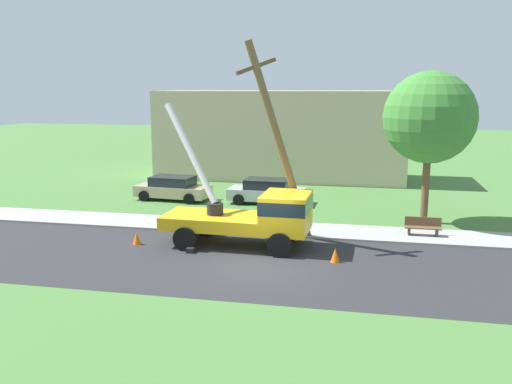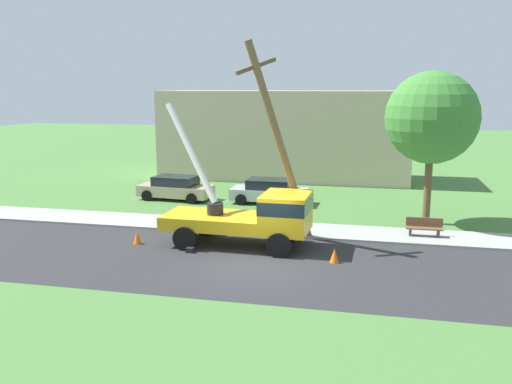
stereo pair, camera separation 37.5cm
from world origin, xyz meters
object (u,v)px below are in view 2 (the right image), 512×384
(leaning_utility_pole, at_px, (279,141))
(traffic_cone_behind, at_px, (137,237))
(utility_truck, at_px, (256,214))
(traffic_cone_ahead, at_px, (334,256))
(parked_sedan_tan, at_px, (176,188))
(park_bench, at_px, (424,228))
(roadside_tree_near, at_px, (432,118))
(traffic_cone_curbside, at_px, (294,234))
(parked_sedan_silver, at_px, (269,191))

(leaning_utility_pole, relative_size, traffic_cone_behind, 15.37)
(utility_truck, bearing_deg, traffic_cone_ahead, -22.71)
(traffic_cone_behind, height_order, parked_sedan_tan, parked_sedan_tan)
(traffic_cone_ahead, relative_size, park_bench, 0.35)
(park_bench, xyz_separation_m, roadside_tree_near, (0.30, 2.80, 4.74))
(park_bench, relative_size, roadside_tree_near, 0.21)
(leaning_utility_pole, relative_size, traffic_cone_curbside, 15.37)
(traffic_cone_curbside, distance_m, parked_sedan_silver, 7.84)
(traffic_cone_ahead, relative_size, roadside_tree_near, 0.08)
(utility_truck, xyz_separation_m, park_bench, (7.08, 2.97, -0.95))
(utility_truck, xyz_separation_m, leaning_utility_pole, (0.80, 0.95, 3.00))
(traffic_cone_ahead, xyz_separation_m, parked_sedan_tan, (-10.29, 9.94, 0.43))
(traffic_cone_ahead, distance_m, roadside_tree_near, 9.57)
(traffic_cone_ahead, bearing_deg, leaning_utility_pole, 137.72)
(utility_truck, bearing_deg, leaning_utility_pole, 49.91)
(traffic_cone_ahead, bearing_deg, parked_sedan_silver, 114.41)
(parked_sedan_tan, bearing_deg, leaning_utility_pole, -44.60)
(traffic_cone_behind, bearing_deg, roadside_tree_near, 27.58)
(leaning_utility_pole, xyz_separation_m, traffic_cone_curbside, (0.64, 0.33, -4.13))
(traffic_cone_curbside, xyz_separation_m, park_bench, (5.64, 1.68, 0.18))
(parked_sedan_tan, bearing_deg, traffic_cone_behind, -79.13)
(roadside_tree_near, bearing_deg, traffic_cone_behind, -152.42)
(parked_sedan_tan, distance_m, park_bench, 14.99)
(traffic_cone_behind, bearing_deg, traffic_cone_ahead, -4.69)
(utility_truck, distance_m, traffic_cone_ahead, 3.89)
(utility_truck, distance_m, traffic_cone_behind, 5.25)
(traffic_cone_behind, relative_size, roadside_tree_near, 0.08)
(traffic_cone_behind, height_order, parked_sedan_silver, parked_sedan_silver)
(utility_truck, distance_m, roadside_tree_near, 10.10)
(utility_truck, bearing_deg, parked_sedan_silver, 97.59)
(parked_sedan_silver, bearing_deg, roadside_tree_near, -18.86)
(traffic_cone_ahead, relative_size, parked_sedan_silver, 0.13)
(parked_sedan_tan, relative_size, parked_sedan_silver, 1.02)
(parked_sedan_silver, bearing_deg, leaning_utility_pole, -75.76)
(parked_sedan_tan, xyz_separation_m, park_bench, (13.93, -5.54, -0.25))
(leaning_utility_pole, xyz_separation_m, traffic_cone_behind, (-5.88, -1.69, -4.13))
(leaning_utility_pole, xyz_separation_m, traffic_cone_ahead, (2.63, -2.39, -4.13))
(parked_sedan_silver, height_order, park_bench, parked_sedan_silver)
(traffic_cone_ahead, relative_size, traffic_cone_curbside, 1.00)
(parked_sedan_silver, distance_m, park_bench, 10.02)
(parked_sedan_silver, height_order, roadside_tree_near, roadside_tree_near)
(utility_truck, relative_size, traffic_cone_ahead, 12.07)
(leaning_utility_pole, bearing_deg, traffic_cone_ahead, -42.28)
(utility_truck, xyz_separation_m, traffic_cone_behind, (-5.08, -0.74, -1.13))
(leaning_utility_pole, relative_size, traffic_cone_ahead, 15.37)
(traffic_cone_ahead, distance_m, traffic_cone_behind, 8.54)
(leaning_utility_pole, xyz_separation_m, roadside_tree_near, (6.57, 4.81, 0.79))
(traffic_cone_curbside, bearing_deg, roadside_tree_near, 37.04)
(utility_truck, height_order, traffic_cone_ahead, utility_truck)
(utility_truck, xyz_separation_m, traffic_cone_curbside, (1.44, 1.29, -1.13))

